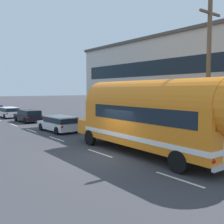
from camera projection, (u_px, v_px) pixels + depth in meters
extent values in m
plane|color=#38383D|center=(109.00, 156.00, 14.27)|extent=(300.00, 300.00, 0.00)
cube|color=silver|center=(179.00, 179.00, 10.60)|extent=(0.14, 2.40, 0.01)
cube|color=silver|center=(100.00, 153.00, 14.99)|extent=(0.14, 2.40, 0.01)
cube|color=silver|center=(57.00, 139.00, 19.36)|extent=(0.14, 2.40, 0.01)
cube|color=silver|center=(31.00, 131.00, 23.33)|extent=(0.14, 2.40, 0.01)
cube|color=silver|center=(14.00, 125.00, 27.32)|extent=(0.14, 2.40, 0.01)
cube|color=silver|center=(67.00, 126.00, 26.03)|extent=(0.12, 80.00, 0.01)
cube|color=beige|center=(200.00, 88.00, 23.59)|extent=(10.87, 20.64, 7.60)
cube|color=#4C4742|center=(201.00, 43.00, 23.27)|extent=(11.17, 20.94, 0.24)
cube|color=black|center=(158.00, 113.00, 20.47)|extent=(0.08, 18.64, 1.20)
cube|color=black|center=(158.00, 68.00, 20.18)|extent=(0.08, 18.64, 1.20)
cylinder|color=brown|center=(208.00, 78.00, 14.41)|extent=(0.24, 0.24, 8.50)
cube|color=brown|center=(210.00, 13.00, 14.12)|extent=(1.80, 0.12, 0.12)
cube|color=orange|center=(149.00, 124.00, 14.36)|extent=(2.70, 9.28, 2.30)
cylinder|color=orange|center=(149.00, 103.00, 14.27)|extent=(2.65, 9.18, 2.45)
cube|color=orange|center=(96.00, 126.00, 18.65)|extent=(2.29, 1.35, 0.95)
cube|color=white|center=(149.00, 136.00, 14.42)|extent=(2.74, 9.32, 0.24)
cube|color=black|center=(153.00, 113.00, 14.07)|extent=(2.69, 7.48, 0.76)
sphere|color=red|center=(213.00, 161.00, 10.13)|extent=(0.20, 0.20, 0.20)
cube|color=black|center=(101.00, 107.00, 18.05)|extent=(2.14, 0.15, 0.96)
cube|color=silver|center=(91.00, 126.00, 19.21)|extent=(0.90, 0.12, 0.56)
cylinder|color=black|center=(90.00, 138.00, 17.16)|extent=(0.28, 1.01, 1.00)
cylinder|color=black|center=(119.00, 134.00, 18.54)|extent=(0.28, 1.01, 1.00)
cylinder|color=black|center=(178.00, 162.00, 11.36)|extent=(0.28, 1.01, 1.00)
cylinder|color=black|center=(210.00, 154.00, 12.74)|extent=(0.28, 1.01, 1.00)
cube|color=silver|center=(58.00, 126.00, 22.85)|extent=(1.94, 4.45, 0.60)
cube|color=silver|center=(60.00, 119.00, 22.44)|extent=(1.70, 3.19, 0.55)
cube|color=black|center=(60.00, 120.00, 22.44)|extent=(1.76, 3.24, 0.43)
cube|color=red|center=(62.00, 127.00, 20.64)|extent=(0.20, 0.05, 0.14)
cube|color=red|center=(79.00, 125.00, 21.63)|extent=(0.20, 0.05, 0.14)
cylinder|color=black|center=(41.00, 127.00, 23.48)|extent=(0.22, 0.65, 0.64)
cylinder|color=black|center=(59.00, 125.00, 24.57)|extent=(0.22, 0.65, 0.64)
cylinder|color=black|center=(57.00, 131.00, 21.17)|extent=(0.22, 0.65, 0.64)
cylinder|color=black|center=(75.00, 129.00, 22.26)|extent=(0.22, 0.65, 0.64)
cube|color=black|center=(28.00, 117.00, 29.77)|extent=(1.85, 4.26, 0.60)
cube|color=black|center=(29.00, 113.00, 29.35)|extent=(1.63, 3.00, 0.55)
cube|color=black|center=(29.00, 113.00, 29.35)|extent=(1.69, 3.04, 0.43)
cube|color=red|center=(28.00, 118.00, 27.63)|extent=(0.20, 0.04, 0.14)
cube|color=red|center=(42.00, 117.00, 28.58)|extent=(0.20, 0.04, 0.14)
cylinder|color=black|center=(16.00, 119.00, 30.35)|extent=(0.21, 0.64, 0.64)
cylinder|color=black|center=(30.00, 118.00, 31.41)|extent=(0.21, 0.64, 0.64)
cylinder|color=black|center=(25.00, 121.00, 28.16)|extent=(0.21, 0.64, 0.64)
cylinder|color=black|center=(40.00, 120.00, 29.21)|extent=(0.21, 0.64, 0.64)
cube|color=white|center=(8.00, 114.00, 34.49)|extent=(1.94, 4.41, 0.60)
cube|color=white|center=(9.00, 109.00, 34.07)|extent=(1.71, 2.95, 0.55)
cube|color=black|center=(9.00, 110.00, 34.07)|extent=(1.77, 3.00, 0.43)
cube|color=red|center=(7.00, 114.00, 32.26)|extent=(0.20, 0.04, 0.14)
cube|color=red|center=(20.00, 113.00, 33.27)|extent=(0.20, 0.04, 0.14)
cylinder|color=black|center=(11.00, 114.00, 36.21)|extent=(0.21, 0.64, 0.64)
cylinder|color=black|center=(5.00, 116.00, 32.80)|extent=(0.21, 0.64, 0.64)
cylinder|color=black|center=(19.00, 116.00, 33.90)|extent=(0.21, 0.64, 0.64)
cube|color=red|center=(3.00, 110.00, 38.67)|extent=(0.20, 0.05, 0.14)
cylinder|color=black|center=(2.00, 112.00, 39.33)|extent=(0.22, 0.65, 0.64)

